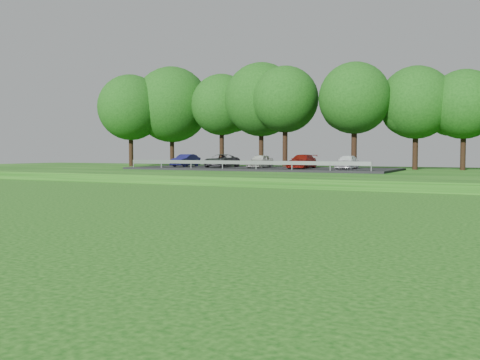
% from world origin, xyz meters
% --- Properties ---
extents(parking_lot, '(24.00, 9.00, 1.38)m').
position_xyz_m(parking_lot, '(-24.06, 32.81, 1.03)').
color(parking_lot, black).
rests_on(parking_lot, berm).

